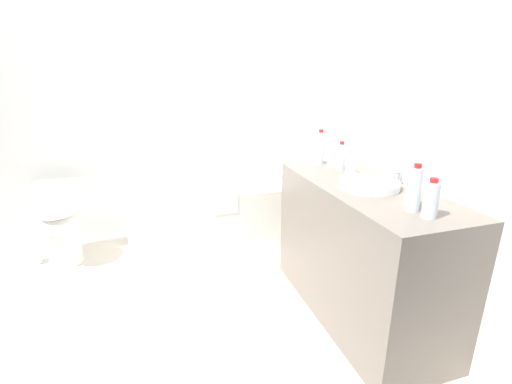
{
  "coord_description": "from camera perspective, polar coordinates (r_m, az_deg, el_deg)",
  "views": [
    {
      "loc": [
        -0.05,
        -2.18,
        1.55
      ],
      "look_at": [
        0.73,
        0.26,
        0.69
      ],
      "focal_mm": 25.43,
      "sensor_mm": 36.0,
      "label": 1
    }
  ],
  "objects": [
    {
      "name": "water_bottle_1",
      "position": [
        1.87,
        25.83,
        -1.07
      ],
      "size": [
        0.07,
        0.07,
        0.19
      ],
      "color": "silver",
      "rests_on": "vanity_counter"
    },
    {
      "name": "sink_faucet",
      "position": [
        2.37,
        21.47,
        1.99
      ],
      "size": [
        0.12,
        0.15,
        0.08
      ],
      "color": "#AEAEB3",
      "rests_on": "vanity_counter"
    },
    {
      "name": "vanity_counter",
      "position": [
        2.45,
        16.05,
        -9.08
      ],
      "size": [
        0.56,
        1.34,
        0.89
      ],
      "primitive_type": "cube",
      "color": "#6B6056",
      "rests_on": "ground_plane"
    },
    {
      "name": "drinking_glass_1",
      "position": [
        2.52,
        14.75,
        3.63
      ],
      "size": [
        0.08,
        0.08,
        0.08
      ],
      "primitive_type": "cylinder",
      "color": "white",
      "rests_on": "vanity_counter"
    },
    {
      "name": "water_bottle_3",
      "position": [
        2.73,
        10.09,
        6.86
      ],
      "size": [
        0.06,
        0.06,
        0.26
      ],
      "color": "silver",
      "rests_on": "vanity_counter"
    },
    {
      "name": "wall_back_tiled",
      "position": [
        3.61,
        -17.13,
        11.9
      ],
      "size": [
        3.39,
        0.1,
        2.38
      ],
      "primitive_type": "cube",
      "color": "silver",
      "rests_on": "ground_plane"
    },
    {
      "name": "toilet",
      "position": [
        3.44,
        -28.28,
        -4.25
      ],
      "size": [
        0.39,
        0.5,
        0.68
      ],
      "rotation": [
        0.0,
        0.0,
        -1.55
      ],
      "color": "white",
      "rests_on": "ground_plane"
    },
    {
      "name": "toilet_paper_roll",
      "position": [
        3.63,
        -31.5,
        -8.67
      ],
      "size": [
        0.11,
        0.11,
        0.12
      ],
      "primitive_type": "cylinder",
      "color": "white",
      "rests_on": "ground_plane"
    },
    {
      "name": "sink_basin",
      "position": [
        2.25,
        17.32,
        1.2
      ],
      "size": [
        0.36,
        0.36,
        0.04
      ],
      "primitive_type": "cylinder",
      "color": "white",
      "rests_on": "vanity_counter"
    },
    {
      "name": "ground_plane",
      "position": [
        2.68,
        -13.9,
        -17.52
      ],
      "size": [
        3.99,
        3.99,
        0.0
      ],
      "primitive_type": "plane",
      "color": "beige"
    },
    {
      "name": "bathtub",
      "position": [
        3.48,
        -5.93,
        -2.81
      ],
      "size": [
        1.64,
        0.72,
        1.31
      ],
      "color": "white",
      "rests_on": "ground_plane"
    },
    {
      "name": "drinking_glass_2",
      "position": [
        2.7,
        12.03,
        5.05
      ],
      "size": [
        0.07,
        0.07,
        0.1
      ],
      "primitive_type": "cylinder",
      "color": "white",
      "rests_on": "vanity_counter"
    },
    {
      "name": "drinking_glass_0",
      "position": [
        2.03,
        23.36,
        -0.81
      ],
      "size": [
        0.07,
        0.07,
        0.08
      ],
      "primitive_type": "cylinder",
      "color": "white",
      "rests_on": "vanity_counter"
    },
    {
      "name": "water_bottle_2",
      "position": [
        1.92,
        23.68,
        0.43
      ],
      "size": [
        0.06,
        0.06,
        0.24
      ],
      "color": "silver",
      "rests_on": "vanity_counter"
    },
    {
      "name": "wall_right_mirror",
      "position": [
        2.73,
        18.66,
        9.9
      ],
      "size": [
        0.1,
        3.12,
        2.38
      ],
      "primitive_type": "cube",
      "color": "silver",
      "rests_on": "ground_plane"
    },
    {
      "name": "water_bottle_0",
      "position": [
        2.6,
        13.25,
        5.45
      ],
      "size": [
        0.06,
        0.06,
        0.2
      ],
      "color": "silver",
      "rests_on": "vanity_counter"
    }
  ]
}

